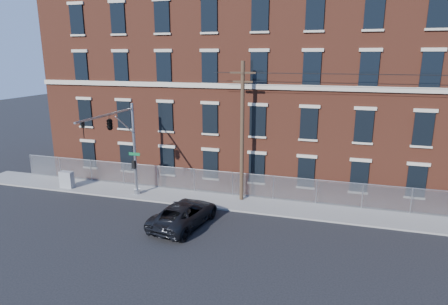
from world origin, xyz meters
TOP-DOWN VIEW (x-y plane):
  - ground at (0.00, 0.00)m, footprint 140.00×140.00m
  - sidewalk at (12.00, 5.00)m, footprint 65.00×3.00m
  - mill_building at (12.00, 13.93)m, footprint 55.30×14.32m
  - chain_link_fence at (12.00, 6.30)m, footprint 59.06×0.06m
  - traffic_signal_mast at (-6.00, 2.18)m, footprint 0.90×6.75m
  - utility_pole_near at (2.00, 5.60)m, footprint 1.80×0.28m
  - pickup_truck at (-0.48, 0.54)m, footprint 3.41×5.86m
  - utility_cabinet at (-12.10, 4.20)m, footprint 1.08×0.56m

SIDE VIEW (x-z plane):
  - ground at x=0.00m, z-range 0.00..0.00m
  - sidewalk at x=12.00m, z-range 0.00..0.12m
  - pickup_truck at x=-0.48m, z-range 0.00..1.53m
  - utility_cabinet at x=-12.10m, z-range 0.12..1.46m
  - chain_link_fence at x=12.00m, z-range 0.13..1.98m
  - utility_pole_near at x=2.00m, z-range 0.34..10.34m
  - traffic_signal_mast at x=-6.00m, z-range 1.89..8.89m
  - mill_building at x=12.00m, z-range 0.00..16.30m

